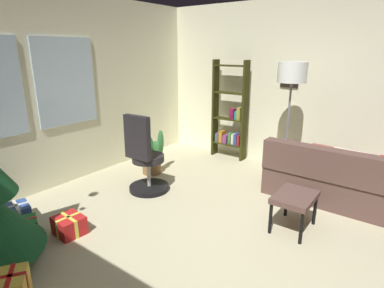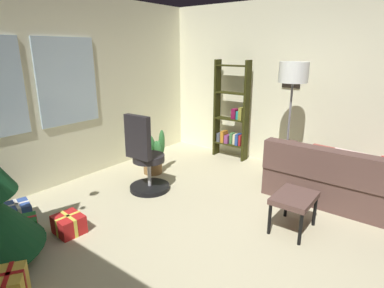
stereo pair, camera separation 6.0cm
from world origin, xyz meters
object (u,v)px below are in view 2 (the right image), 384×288
(bookshelf, at_px, (232,116))
(floor_lamp, at_px, (293,80))
(gift_box_red, at_px, (69,224))
(footstool, at_px, (294,200))
(potted_plant, at_px, (154,157))
(office_chair, at_px, (146,162))
(gift_box_blue, at_px, (18,212))
(couch, at_px, (355,182))
(gift_box_green, at_px, (21,230))

(bookshelf, height_order, floor_lamp, floor_lamp)
(gift_box_red, height_order, floor_lamp, floor_lamp)
(footstool, bearing_deg, floor_lamp, 25.02)
(floor_lamp, distance_m, potted_plant, 2.38)
(footstool, relative_size, floor_lamp, 0.30)
(bookshelf, distance_m, floor_lamp, 1.49)
(office_chair, distance_m, bookshelf, 2.01)
(gift_box_blue, relative_size, office_chair, 0.32)
(couch, bearing_deg, gift_box_red, 139.22)
(gift_box_red, relative_size, gift_box_blue, 0.90)
(gift_box_red, bearing_deg, floor_lamp, -25.33)
(floor_lamp, bearing_deg, gift_box_red, 154.67)
(couch, distance_m, floor_lamp, 1.57)
(footstool, relative_size, office_chair, 0.48)
(footstool, height_order, bookshelf, bookshelf)
(gift_box_blue, relative_size, bookshelf, 0.20)
(gift_box_green, bearing_deg, office_chair, -5.96)
(bookshelf, xyz_separation_m, potted_plant, (-1.38, 0.59, -0.51))
(couch, distance_m, gift_box_blue, 4.13)
(couch, bearing_deg, bookshelf, 75.13)
(gift_box_green, bearing_deg, gift_box_red, -33.78)
(gift_box_green, distance_m, potted_plant, 2.24)
(gift_box_green, bearing_deg, couch, -39.97)
(footstool, height_order, floor_lamp, floor_lamp)
(gift_box_red, distance_m, gift_box_blue, 0.74)
(bookshelf, height_order, potted_plant, bookshelf)
(bookshelf, bearing_deg, footstool, -133.49)
(gift_box_red, xyz_separation_m, gift_box_green, (-0.38, 0.25, 0.02))
(footstool, distance_m, gift_box_green, 2.88)
(floor_lamp, bearing_deg, bookshelf, 69.38)
(floor_lamp, height_order, potted_plant, floor_lamp)
(floor_lamp, bearing_deg, potted_plant, 117.09)
(gift_box_green, xyz_separation_m, bookshelf, (3.60, -0.35, 0.64))
(gift_box_green, xyz_separation_m, office_chair, (1.63, -0.17, 0.31))
(footstool, height_order, office_chair, office_chair)
(footstool, relative_size, gift_box_blue, 1.48)
(gift_box_red, bearing_deg, footstool, -51.14)
(couch, distance_m, footstool, 1.19)
(gift_box_green, height_order, potted_plant, potted_plant)
(gift_box_blue, relative_size, potted_plant, 0.52)
(gift_box_blue, height_order, bookshelf, bookshelf)
(gift_box_red, relative_size, floor_lamp, 0.18)
(office_chair, distance_m, floor_lamp, 2.32)
(couch, distance_m, bookshelf, 2.31)
(footstool, bearing_deg, office_chair, 97.81)
(potted_plant, bearing_deg, gift_box_red, -164.97)
(office_chair, relative_size, bookshelf, 0.63)
(footstool, height_order, gift_box_blue, footstool)
(gift_box_blue, xyz_separation_m, bookshelf, (3.43, -0.80, 0.66))
(gift_box_blue, bearing_deg, potted_plant, -5.85)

